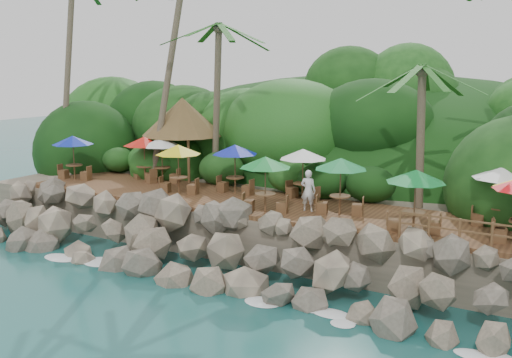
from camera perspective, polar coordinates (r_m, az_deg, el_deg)
The scene contains 11 objects.
ground at distance 24.16m, azimuth -7.27°, elevation -10.31°, with size 140.00×140.00×0.00m, color #19514F.
land_base at distance 37.32m, azimuth 7.73°, elevation -1.02°, with size 32.00×25.20×2.10m, color gray.
jungle_hill at distance 44.42m, azimuth 11.40°, elevation -0.60°, with size 44.80×28.00×15.40m, color #143811.
seawall at distance 25.31m, azimuth -4.58°, elevation -6.50°, with size 29.00×4.00×2.30m, color gray, non-canonical shape.
terrace at distance 28.28m, azimuth 0.00°, elevation -2.39°, with size 26.00×5.00×0.20m, color brown.
jungle_foliage at distance 36.65m, azimuth 7.09°, elevation -2.91°, with size 44.00×16.00×12.00m, color #143811, non-canonical shape.
foam_line at distance 24.37m, azimuth -6.84°, elevation -10.03°, with size 25.20×0.80×0.06m.
palapa at distance 34.58m, azimuth -7.10°, elevation 5.99°, with size 4.79×4.79×4.60m.
dining_clusters at distance 27.20m, azimuth 2.60°, elevation 1.75°, with size 25.91×5.47×2.51m.
railing at distance 22.35m, azimuth 23.28°, elevation -5.05°, with size 8.30×0.10×1.00m.
waiter at distance 26.30m, azimuth 5.07°, elevation -1.13°, with size 0.68×0.45×1.88m, color white.
Camera 1 is at (13.81, -17.81, 8.72)m, focal length 41.34 mm.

